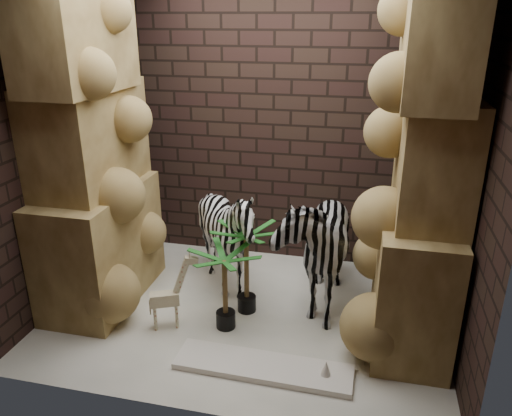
% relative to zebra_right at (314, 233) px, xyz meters
% --- Properties ---
extents(floor, '(3.50, 3.50, 0.00)m').
position_rel_zebra_right_xyz_m(floor, '(-0.56, -0.37, -0.71)').
color(floor, white).
rests_on(floor, ground).
extents(wall_back, '(3.50, 0.00, 3.50)m').
position_rel_zebra_right_xyz_m(wall_back, '(-0.56, 0.88, 0.79)').
color(wall_back, black).
rests_on(wall_back, ground).
extents(wall_front, '(3.50, 0.00, 3.50)m').
position_rel_zebra_right_xyz_m(wall_front, '(-0.56, -1.62, 0.79)').
color(wall_front, black).
rests_on(wall_front, ground).
extents(wall_left, '(0.00, 3.00, 3.00)m').
position_rel_zebra_right_xyz_m(wall_left, '(-2.31, -0.37, 0.79)').
color(wall_left, black).
rests_on(wall_left, ground).
extents(wall_right, '(0.00, 3.00, 3.00)m').
position_rel_zebra_right_xyz_m(wall_right, '(1.19, -0.37, 0.79)').
color(wall_right, black).
rests_on(wall_right, ground).
extents(rock_pillar_left, '(0.68, 1.30, 3.00)m').
position_rel_zebra_right_xyz_m(rock_pillar_left, '(-1.96, -0.37, 0.79)').
color(rock_pillar_left, tan).
rests_on(rock_pillar_left, floor).
extents(rock_pillar_right, '(0.58, 1.25, 3.00)m').
position_rel_zebra_right_xyz_m(rock_pillar_right, '(0.86, -0.37, 0.79)').
color(rock_pillar_right, tan).
rests_on(rock_pillar_right, floor).
extents(zebra_right, '(0.70, 1.23, 1.42)m').
position_rel_zebra_right_xyz_m(zebra_right, '(0.00, 0.00, 0.00)').
color(zebra_right, white).
rests_on(zebra_right, floor).
extents(zebra_left, '(1.08, 1.28, 1.06)m').
position_rel_zebra_right_xyz_m(zebra_left, '(-0.83, -0.00, -0.18)').
color(zebra_left, white).
rests_on(zebra_left, floor).
extents(giraffe_toy, '(0.39, 0.27, 0.72)m').
position_rel_zebra_right_xyz_m(giraffe_toy, '(-1.19, -0.73, -0.35)').
color(giraffe_toy, beige).
rests_on(giraffe_toy, floor).
extents(palm_front, '(0.36, 0.36, 0.86)m').
position_rel_zebra_right_xyz_m(palm_front, '(-0.56, -0.32, -0.28)').
color(palm_front, '#115010').
rests_on(palm_front, floor).
extents(palm_back, '(0.36, 0.36, 0.75)m').
position_rel_zebra_right_xyz_m(palm_back, '(-0.68, -0.61, -0.33)').
color(palm_back, '#115010').
rests_on(palm_back, floor).
extents(surfboard, '(1.39, 0.36, 0.05)m').
position_rel_zebra_right_xyz_m(surfboard, '(-0.24, -1.10, -0.68)').
color(surfboard, white).
rests_on(surfboard, floor).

